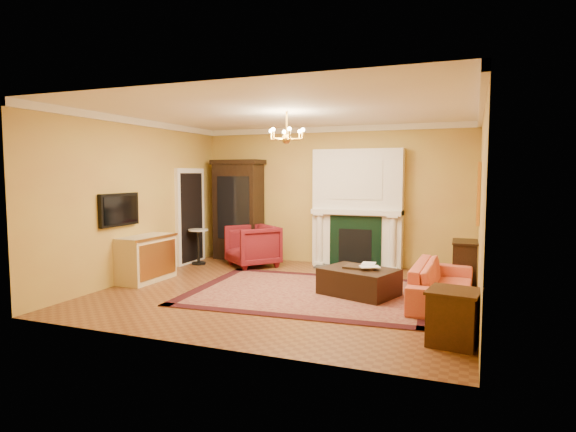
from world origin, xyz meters
The scene contains 26 objects.
floor centered at (0.00, 0.00, -0.01)m, with size 6.00×5.50×0.02m, color brown.
ceiling centered at (0.00, 0.00, 3.01)m, with size 6.00×5.50×0.02m, color white.
wall_back centered at (0.00, 2.76, 1.50)m, with size 6.00×0.02×3.00m, color gold.
wall_front centered at (0.00, -2.76, 1.50)m, with size 6.00×0.02×3.00m, color gold.
wall_left centered at (-3.01, 0.00, 1.50)m, with size 0.02×5.50×3.00m, color gold.
wall_right centered at (3.01, 0.00, 1.50)m, with size 0.02×5.50×3.00m, color gold.
fireplace centered at (0.60, 2.57, 1.19)m, with size 1.90×0.70×2.50m.
crown_molding centered at (0.00, 0.96, 2.94)m, with size 6.00×5.50×0.12m.
doorway centered at (-2.95, 1.70, 1.05)m, with size 0.08×1.05×2.10m.
tv_panel centered at (-2.95, -0.60, 1.35)m, with size 0.09×0.95×0.58m.
gilt_mirror centered at (2.97, 1.40, 1.65)m, with size 0.06×0.76×1.05m.
chandelier centered at (0.00, 0.00, 2.61)m, with size 0.63×0.55×0.53m.
oriental_rug centered at (0.40, 0.05, 0.01)m, with size 3.94×2.96×0.02m, color #470F16.
china_cabinet centered at (-2.17, 2.49, 1.10)m, with size 1.10×0.50×2.20m, color black.
wingback_armchair centered at (-1.49, 1.81, 0.49)m, with size 0.95×0.89×0.97m, color maroon.
pedestal_table centered at (-2.70, 1.59, 0.45)m, with size 0.43×0.43×0.77m.
commode centered at (-2.73, -0.17, 0.42)m, with size 0.53×1.13×0.84m, color beige.
coral_sofa centered at (2.48, 0.21, 0.41)m, with size 2.11×0.62×0.82m, color #C2653D.
end_table centered at (2.72, -1.64, 0.31)m, with size 0.53×0.53×0.61m, color #35190E.
console_table centered at (2.78, 1.54, 0.39)m, with size 0.40×0.69×0.77m, color black.
leather_ottoman centered at (1.19, 0.19, 0.23)m, with size 1.14×0.83×0.43m, color black.
ottoman_tray centered at (1.19, 0.27, 0.46)m, with size 0.50×0.39×0.03m, color black.
book_a centered at (1.19, 0.39, 0.63)m, with size 0.22×0.03×0.30m, color gray.
book_b centered at (1.32, 0.26, 0.63)m, with size 0.23×0.02×0.31m, color gray.
topiary_left centered at (-0.07, 2.53, 1.45)m, with size 0.15×0.15×0.39m.
topiary_right centered at (1.24, 2.53, 1.47)m, with size 0.16×0.16×0.44m.
Camera 1 is at (2.90, -7.42, 1.99)m, focal length 30.00 mm.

